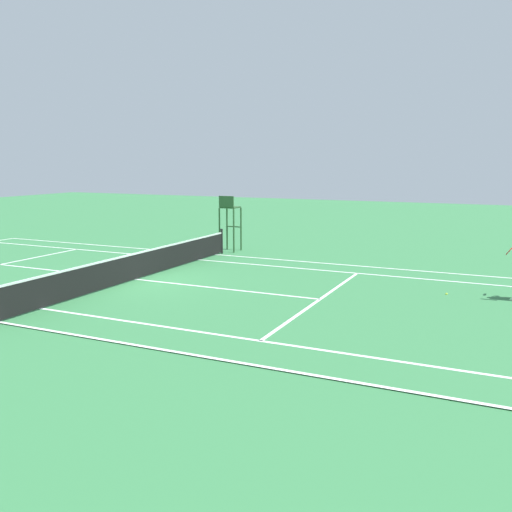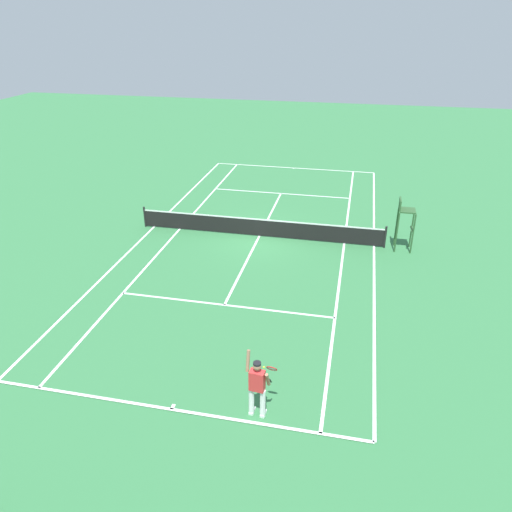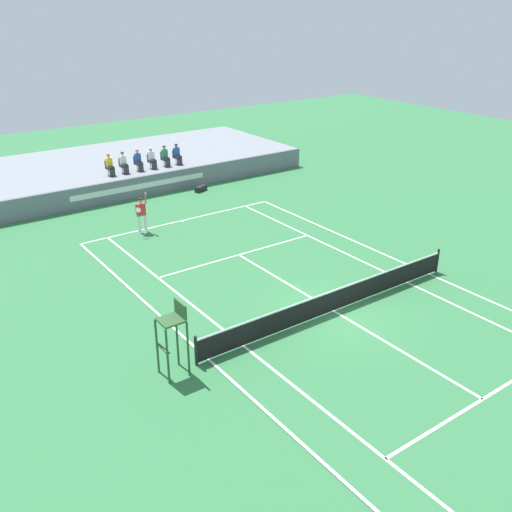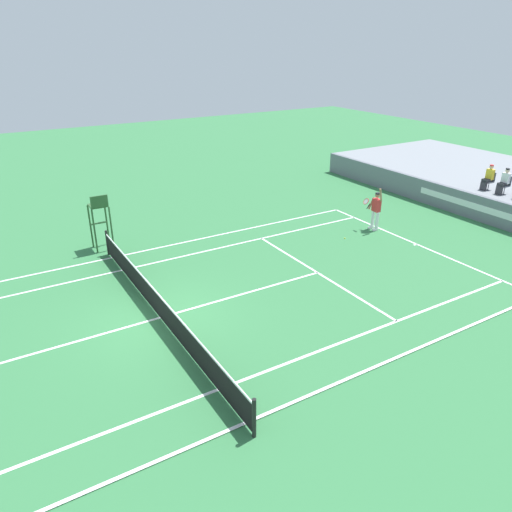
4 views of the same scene
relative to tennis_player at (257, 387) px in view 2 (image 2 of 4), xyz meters
The scene contains 6 objects.
ground_plane 11.85m from the tennis_player, 78.46° to the right, with size 80.00×80.00×0.00m, color #337542.
court 11.85m from the tennis_player, 78.46° to the right, with size 11.08×23.88×0.03m.
net 11.82m from the tennis_player, 78.46° to the right, with size 11.98×0.10×1.07m.
tennis_player is the anchor object (origin of this frame).
tennis_ball 2.19m from the tennis_player, 83.79° to the right, with size 0.07×0.07×0.07m, color #D1E533.
umpire_chair 12.36m from the tennis_player, 110.45° to the right, with size 0.77×0.77×2.44m.
Camera 2 is at (-4.42, 21.34, 9.87)m, focal length 34.31 mm.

